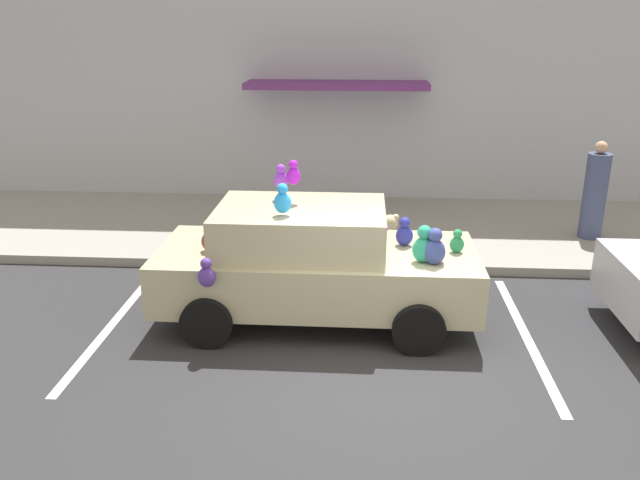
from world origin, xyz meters
TOP-DOWN VIEW (x-y plane):
  - ground_plane at (0.00, 0.00)m, footprint 60.00×60.00m
  - sidewalk at (0.00, 5.00)m, footprint 24.00×4.00m
  - storefront_building at (-0.01, 7.14)m, footprint 24.00×1.25m
  - parking_stripe_front at (1.82, 1.00)m, footprint 0.12×3.60m
  - parking_stripe_rear at (-3.55, 1.00)m, footprint 0.12×3.60m
  - plush_covered_car at (-0.91, 1.34)m, footprint 4.13×2.01m
  - teddy_bear_on_sidewalk at (0.15, 3.43)m, footprint 0.37×0.31m
  - pedestrian_near_shopfront at (3.70, 4.59)m, footprint 0.39×0.39m

SIDE VIEW (x-z plane):
  - ground_plane at x=0.00m, z-range 0.00..0.00m
  - parking_stripe_front at x=1.82m, z-range 0.00..0.01m
  - parking_stripe_rear at x=-3.55m, z-range 0.00..0.01m
  - sidewalk at x=0.00m, z-range 0.00..0.15m
  - teddy_bear_on_sidewalk at x=0.15m, z-range 0.12..0.82m
  - plush_covered_car at x=-0.91m, z-range -0.26..1.85m
  - pedestrian_near_shopfront at x=3.70m, z-range 0.08..1.78m
  - storefront_building at x=-0.01m, z-range -0.01..6.39m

